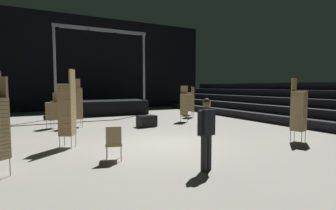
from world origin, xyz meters
name	(u,v)px	position (x,y,z in m)	size (l,w,h in m)	color
ground_plane	(166,145)	(0.00, 0.00, -0.05)	(22.00, 30.00, 0.10)	gray
arena_end_wall	(88,63)	(0.00, 15.00, 4.00)	(22.00, 0.30, 8.00)	black
bleacher_bank_right	(306,103)	(9.12, 1.00, 1.12)	(3.75, 24.00, 2.25)	black
stage_riser	(100,106)	(0.00, 10.37, 0.62)	(6.41, 2.55, 5.85)	black
man_with_tie	(207,130)	(-0.44, -3.02, 0.98)	(0.57, 0.34, 1.73)	black
chair_stack_front_left	(67,109)	(-3.12, 0.98, 1.28)	(0.60, 0.60, 2.56)	#B2B5BA
chair_stack_mid_left	(184,104)	(3.44, 4.51, 1.03)	(0.61, 0.61, 2.05)	#B2B5BA
chair_stack_mid_right	(189,100)	(5.58, 7.43, 1.03)	(0.60, 0.60, 2.05)	#B2B5BA
chair_stack_mid_centre	(299,110)	(4.41, -1.91, 1.15)	(0.55, 0.55, 2.31)	#B2B5BA
chair_stack_rear_centre	(77,103)	(-2.23, 5.29, 1.19)	(0.47, 0.47, 2.39)	#B2B5BA
chair_stack_aisle_left	(190,102)	(4.93, 6.21, 0.98)	(0.57, 0.57, 1.96)	#B2B5BA
chair_stack_aisle_right	(52,110)	(-3.35, 5.44, 0.86)	(0.59, 0.59, 1.71)	#B2B5BA
equipment_road_case	(147,121)	(0.86, 3.83, 0.28)	(0.90, 0.60, 0.56)	black
loose_chair_near_man	(114,141)	(-2.17, -1.19, 0.53)	(0.54, 0.54, 0.95)	#B2B5BA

